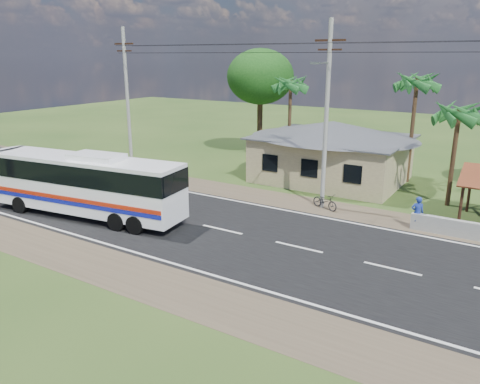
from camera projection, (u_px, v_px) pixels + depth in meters
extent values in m
plane|color=#274318|center=(222.00, 230.00, 25.06)|extent=(120.00, 120.00, 0.00)
cube|color=black|center=(222.00, 230.00, 25.06)|extent=(120.00, 10.00, 0.02)
cube|color=brown|center=(278.00, 199.00, 30.35)|extent=(120.00, 3.00, 0.01)
cube|color=brown|center=(136.00, 276.00, 19.78)|extent=(120.00, 3.00, 0.01)
cube|color=silver|center=(265.00, 206.00, 28.88)|extent=(120.00, 0.15, 0.01)
cube|color=silver|center=(164.00, 261.00, 21.23)|extent=(120.00, 0.15, 0.01)
cube|color=silver|center=(222.00, 229.00, 25.06)|extent=(120.00, 0.15, 0.01)
cube|color=tan|center=(331.00, 159.00, 34.68)|extent=(10.00, 8.00, 3.20)
cube|color=#4C4F54|center=(333.00, 137.00, 34.21)|extent=(10.60, 8.60, 0.10)
pyramid|color=#4C4F54|center=(334.00, 121.00, 33.89)|extent=(12.40, 10.00, 1.20)
cube|color=black|center=(270.00, 163.00, 32.91)|extent=(1.20, 0.08, 1.20)
cube|color=black|center=(309.00, 168.00, 31.38)|extent=(1.20, 0.08, 1.20)
cube|color=black|center=(353.00, 174.00, 29.85)|extent=(1.20, 0.08, 1.20)
cylinder|color=#331D12|center=(461.00, 207.00, 24.70)|extent=(0.16, 0.16, 2.60)
cylinder|color=#331D12|center=(469.00, 191.00, 27.63)|extent=(0.16, 0.16, 2.60)
cylinder|color=#9E9E99|center=(128.00, 103.00, 35.42)|extent=(0.26, 0.26, 11.00)
cube|color=#331D12|center=(124.00, 44.00, 34.21)|extent=(1.80, 0.12, 0.12)
cube|color=#331D12|center=(124.00, 51.00, 34.35)|extent=(1.40, 0.10, 0.10)
cylinder|color=#9E9E99|center=(326.00, 118.00, 27.27)|extent=(0.26, 0.26, 11.00)
cube|color=#331D12|center=(330.00, 40.00, 26.06)|extent=(1.80, 0.12, 0.12)
cube|color=#331D12|center=(330.00, 50.00, 26.20)|extent=(1.40, 0.10, 0.10)
cylinder|color=gray|center=(322.00, 63.00, 25.58)|extent=(0.08, 2.00, 0.08)
cube|color=gray|center=(315.00, 63.00, 24.77)|extent=(0.50, 0.18, 0.12)
cylinder|color=black|center=(213.00, 45.00, 30.19)|extent=(16.00, 0.02, 0.02)
cylinder|color=black|center=(479.00, 42.00, 22.30)|extent=(15.00, 0.02, 0.02)
cylinder|color=#47301E|center=(453.00, 158.00, 28.33)|extent=(0.28, 0.28, 6.00)
cylinder|color=#47301E|center=(412.00, 131.00, 33.56)|extent=(0.28, 0.28, 7.50)
cylinder|color=#47301E|center=(289.00, 123.00, 39.13)|extent=(0.28, 0.28, 7.00)
cylinder|color=#47301E|center=(260.00, 123.00, 42.94)|extent=(0.50, 0.50, 5.95)
ellipsoid|color=#133D10|center=(260.00, 77.00, 41.76)|extent=(6.00, 6.00, 4.92)
cube|color=white|center=(85.00, 184.00, 26.62)|extent=(12.32, 4.11, 3.02)
cube|color=black|center=(84.00, 171.00, 26.41)|extent=(12.38, 4.18, 1.11)
cube|color=black|center=(8.00, 167.00, 28.91)|extent=(0.43, 2.31, 1.81)
cube|color=#B1210A|center=(70.00, 199.00, 25.66)|extent=(11.79, 1.63, 0.22)
cube|color=#0D1593|center=(70.00, 203.00, 25.73)|extent=(11.79, 1.63, 0.22)
cube|color=white|center=(97.00, 157.00, 25.76)|extent=(3.21, 2.00, 0.30)
cylinder|color=black|center=(21.00, 205.00, 27.62)|extent=(1.05, 0.48, 1.01)
cylinder|color=black|center=(51.00, 195.00, 29.65)|extent=(1.05, 0.48, 1.01)
cylinder|color=black|center=(117.00, 222.00, 24.83)|extent=(1.05, 0.48, 1.01)
cylinder|color=black|center=(143.00, 209.00, 26.85)|extent=(1.05, 0.48, 1.01)
cylinder|color=black|center=(135.00, 225.00, 24.35)|extent=(1.05, 0.48, 1.01)
cylinder|color=black|center=(160.00, 212.00, 26.37)|extent=(1.05, 0.48, 1.01)
imported|color=black|center=(325.00, 201.00, 28.34)|extent=(1.98, 1.26, 0.98)
imported|color=navy|center=(417.00, 213.00, 24.96)|extent=(0.78, 0.65, 1.81)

